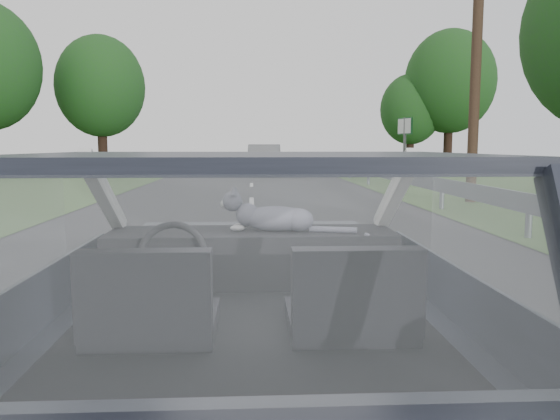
{
  "coord_description": "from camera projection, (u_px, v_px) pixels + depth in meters",
  "views": [
    {
      "loc": [
        0.0,
        -2.4,
        1.47
      ],
      "look_at": [
        0.16,
        0.59,
        1.12
      ],
      "focal_mm": 35.0,
      "sensor_mm": 36.0,
      "label": 1
    }
  ],
  "objects": [
    {
      "name": "subject_car",
      "position": [
        252.0,
        312.0,
        2.47
      ],
      "size": [
        1.8,
        4.0,
        1.45
      ],
      "primitive_type": "cube",
      "color": "black",
      "rests_on": "ground"
    },
    {
      "name": "dashboard",
      "position": [
        252.0,
        257.0,
        3.07
      ],
      "size": [
        1.58,
        0.45,
        0.3
      ],
      "primitive_type": "cube",
      "color": "black",
      "rests_on": "subject_car"
    },
    {
      "name": "driver_seat",
      "position": [
        150.0,
        298.0,
        2.14
      ],
      "size": [
        0.5,
        0.72,
        0.42
      ],
      "primitive_type": "cube",
      "color": "black",
      "rests_on": "subject_car"
    },
    {
      "name": "passenger_seat",
      "position": [
        352.0,
        295.0,
        2.18
      ],
      "size": [
        0.5,
        0.72,
        0.42
      ],
      "primitive_type": "cube",
      "color": "black",
      "rests_on": "subject_car"
    },
    {
      "name": "steering_wheel",
      "position": [
        173.0,
        256.0,
        2.75
      ],
      "size": [
        0.36,
        0.36,
        0.04
      ],
      "primitive_type": "torus",
      "color": "black",
      "rests_on": "dashboard"
    },
    {
      "name": "cat",
      "position": [
        276.0,
        217.0,
        3.03
      ],
      "size": [
        0.56,
        0.26,
        0.24
      ],
      "primitive_type": "ellipsoid",
      "rotation": [
        0.0,
        0.0,
        -0.17
      ],
      "color": "gray",
      "rests_on": "dashboard"
    },
    {
      "name": "guardrail",
      "position": [
        437.0,
        184.0,
        12.62
      ],
      "size": [
        0.05,
        90.0,
        0.32
      ],
      "primitive_type": "cube",
      "color": "gray",
      "rests_on": "ground"
    },
    {
      "name": "other_car",
      "position": [
        264.0,
        160.0,
        27.67
      ],
      "size": [
        1.99,
        4.74,
        1.54
      ],
      "primitive_type": "imported",
      "rotation": [
        0.0,
        0.0,
        -0.03
      ],
      "color": "#A9AAAF",
      "rests_on": "ground"
    },
    {
      "name": "highway_sign",
      "position": [
        404.0,
        153.0,
        19.16
      ],
      "size": [
        0.32,
        0.98,
        2.45
      ],
      "primitive_type": "cube",
      "rotation": [
        0.0,
        0.0,
        0.23
      ],
      "color": "#154A23",
      "rests_on": "ground"
    },
    {
      "name": "utility_pole",
      "position": [
        477.0,
        45.0,
        13.82
      ],
      "size": [
        0.32,
        0.32,
        8.01
      ],
      "primitive_type": "cylinder",
      "rotation": [
        0.0,
        0.0,
        0.26
      ],
      "color": "#2F2318",
      "rests_on": "ground"
    },
    {
      "name": "tree_2",
      "position": [
        411.0,
        123.0,
        33.68
      ],
      "size": [
        4.5,
        4.5,
        5.7
      ],
      "primitive_type": null,
      "rotation": [
        0.0,
        0.0,
        0.22
      ],
      "color": "#1E421E",
      "rests_on": "ground"
    },
    {
      "name": "tree_3",
      "position": [
        449.0,
        102.0,
        33.12
      ],
      "size": [
        6.96,
        6.96,
        8.2
      ],
      "primitive_type": null,
      "rotation": [
        0.0,
        0.0,
        0.36
      ],
      "color": "#1E421E",
      "rests_on": "ground"
    },
    {
      "name": "tree_6",
      "position": [
        101.0,
        106.0,
        29.55
      ],
      "size": [
        6.09,
        6.09,
        7.17
      ],
      "primitive_type": null,
      "rotation": [
        0.0,
        0.0,
        0.36
      ],
      "color": "#1E421E",
      "rests_on": "ground"
    }
  ]
}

